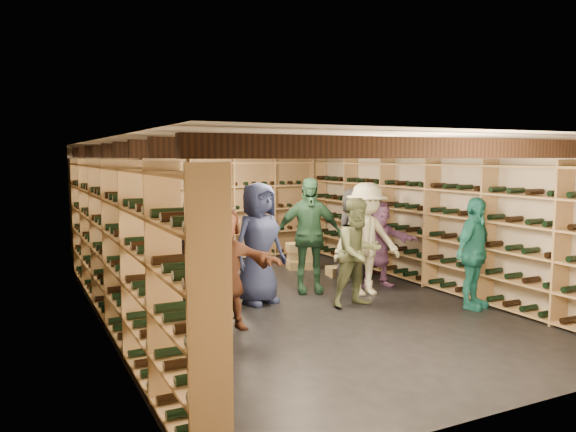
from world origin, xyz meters
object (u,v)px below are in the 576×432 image
(person_2, at_px, (358,252))
(person_11, at_px, (378,243))
(person_12, at_px, (353,235))
(person_0, at_px, (196,256))
(person_4, at_px, (474,253))
(person_8, at_px, (374,233))
(person_1, at_px, (205,271))
(person_3, at_px, (366,239))
(crate_stack_right, at_px, (300,256))
(crate_loose, at_px, (341,271))
(person_6, at_px, (259,243))
(person_5, at_px, (224,267))
(person_9, at_px, (208,243))
(person_10, at_px, (308,235))
(crate_stack_left, at_px, (212,270))

(person_2, relative_size, person_11, 1.08)
(person_11, relative_size, person_12, 0.91)
(person_0, xyz_separation_m, person_4, (3.62, -1.65, 0.01))
(person_4, height_order, person_8, person_4)
(person_1, distance_m, person_11, 3.77)
(person_1, distance_m, person_3, 3.20)
(crate_stack_right, distance_m, person_8, 1.58)
(crate_loose, height_order, person_8, person_8)
(person_2, relative_size, person_6, 0.88)
(crate_loose, bearing_deg, person_5, -145.80)
(person_1, height_order, person_8, person_1)
(person_6, distance_m, person_9, 1.15)
(person_3, relative_size, person_9, 1.11)
(person_5, relative_size, person_6, 0.88)
(person_6, xyz_separation_m, person_8, (2.66, 0.84, -0.10))
(person_1, distance_m, person_6, 1.84)
(person_9, bearing_deg, person_10, -53.41)
(crate_loose, distance_m, person_5, 3.72)
(person_5, height_order, person_8, person_8)
(person_8, distance_m, person_11, 0.87)
(person_2, bearing_deg, person_3, 44.74)
(person_11, bearing_deg, person_10, 177.68)
(person_4, distance_m, person_12, 2.39)
(person_2, xyz_separation_m, person_9, (-1.67, 1.86, 0.00))
(person_3, bearing_deg, person_2, -127.09)
(person_0, xyz_separation_m, person_5, (0.08, -0.95, 0.00))
(person_3, bearing_deg, person_5, -159.51)
(person_2, height_order, person_10, person_10)
(crate_stack_right, relative_size, person_8, 0.35)
(person_1, relative_size, person_3, 0.96)
(person_0, height_order, person_6, person_6)
(person_0, bearing_deg, person_10, 23.90)
(crate_stack_right, distance_m, crate_loose, 0.99)
(person_9, distance_m, person_11, 2.83)
(person_3, relative_size, person_10, 0.96)
(person_10, bearing_deg, crate_stack_right, 84.13)
(person_3, distance_m, person_5, 2.72)
(crate_stack_right, bearing_deg, person_9, -156.38)
(crate_stack_left, distance_m, crate_loose, 2.53)
(crate_stack_left, bearing_deg, person_5, -104.20)
(person_4, relative_size, person_11, 1.09)
(person_5, distance_m, person_8, 3.96)
(crate_stack_right, xyz_separation_m, person_9, (-2.19, -0.96, 0.55))
(person_8, bearing_deg, person_12, 177.68)
(person_0, bearing_deg, person_3, 10.61)
(crate_stack_right, distance_m, person_9, 2.46)
(person_0, bearing_deg, crate_stack_left, 76.89)
(person_1, bearing_deg, person_2, 29.58)
(person_6, bearing_deg, person_2, -49.97)
(person_0, relative_size, person_9, 0.99)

